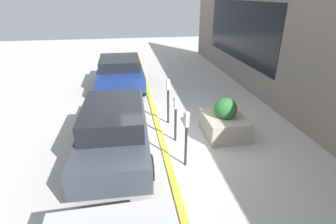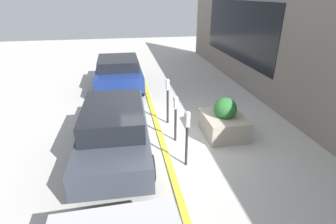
% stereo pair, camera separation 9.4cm
% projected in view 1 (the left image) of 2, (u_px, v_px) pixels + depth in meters
% --- Properties ---
extents(ground_plane, '(40.00, 40.00, 0.00)m').
position_uv_depth(ground_plane, '(165.00, 141.00, 7.81)').
color(ground_plane, beige).
extents(curb_strip, '(24.50, 0.16, 0.04)m').
position_uv_depth(curb_strip, '(162.00, 141.00, 7.79)').
color(curb_strip, gold).
rests_on(curb_strip, ground_plane).
extents(building_facade, '(24.50, 0.17, 4.39)m').
position_uv_depth(building_facade, '(317.00, 62.00, 7.56)').
color(building_facade, slate).
rests_on(building_facade, ground_plane).
extents(parking_meter_nearest, '(0.19, 0.16, 1.51)m').
position_uv_depth(parking_meter_nearest, '(186.00, 127.00, 6.28)').
color(parking_meter_nearest, '#232326').
rests_on(parking_meter_nearest, ground_plane).
extents(parking_meter_second, '(0.19, 0.16, 1.42)m').
position_uv_depth(parking_meter_second, '(176.00, 110.00, 7.44)').
color(parking_meter_second, '#232326').
rests_on(parking_meter_second, ground_plane).
extents(parking_meter_middle, '(0.17, 0.14, 1.56)m').
position_uv_depth(parking_meter_middle, '(168.00, 95.00, 8.49)').
color(parking_meter_middle, '#232326').
rests_on(parking_meter_middle, ground_plane).
extents(planter_box, '(1.41, 1.20, 1.22)m').
position_uv_depth(planter_box, '(224.00, 122.00, 7.97)').
color(planter_box, '#A39989').
rests_on(planter_box, ground_plane).
extents(parked_car_middle, '(4.64, 1.82, 1.43)m').
position_uv_depth(parked_car_middle, '(114.00, 127.00, 7.03)').
color(parked_car_middle, '#383D47').
rests_on(parked_car_middle, ground_plane).
extents(parked_car_rear, '(4.11, 2.03, 1.42)m').
position_uv_depth(parked_car_rear, '(120.00, 71.00, 11.94)').
color(parked_car_rear, navy).
rests_on(parked_car_rear, ground_plane).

